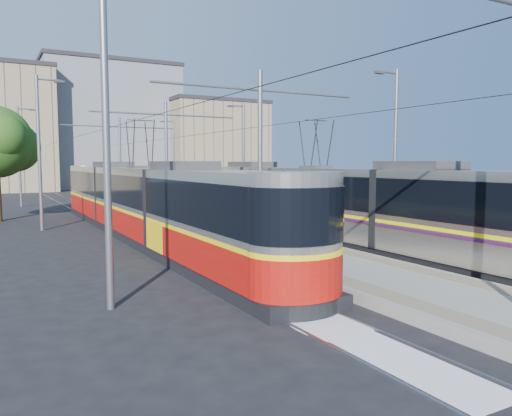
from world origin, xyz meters
TOP-DOWN VIEW (x-y plane):
  - ground at (0.00, 0.00)m, footprint 160.00×160.00m
  - platform at (0.00, 17.00)m, footprint 4.00×50.00m
  - tactile_strip_left at (-1.45, 17.00)m, footprint 0.70×50.00m
  - tactile_strip_right at (1.45, 17.00)m, footprint 0.70×50.00m
  - rails at (0.00, 17.00)m, footprint 8.71×70.00m
  - track_arrow at (-3.60, -3.00)m, footprint 1.20×5.00m
  - tram_left at (-3.60, 12.99)m, footprint 2.43×28.33m
  - tram_right at (3.60, 9.10)m, footprint 2.43×31.67m
  - catenary at (0.00, 14.15)m, footprint 9.20×70.00m
  - street_lamps at (-0.00, 21.00)m, footprint 15.18×38.22m
  - shelter at (0.98, 15.45)m, footprint 0.72×1.01m
  - tree at (-9.10, 23.87)m, footprint 4.78×4.42m
  - building_centre at (6.00, 64.00)m, footprint 18.36×14.28m
  - building_right at (20.00, 58.00)m, footprint 14.28×10.20m

SIDE VIEW (x-z plane):
  - ground at x=0.00m, z-range 0.00..0.00m
  - track_arrow at x=-3.60m, z-range 0.00..0.01m
  - rails at x=0.00m, z-range 0.00..0.03m
  - platform at x=0.00m, z-range 0.00..0.30m
  - tactile_strip_left at x=-1.45m, z-range 0.30..0.31m
  - tactile_strip_right at x=1.45m, z-range 0.30..0.31m
  - shelter at x=0.98m, z-range 0.35..2.40m
  - tram_left at x=-3.60m, z-range -1.04..4.46m
  - tram_right at x=3.60m, z-range -0.89..4.61m
  - street_lamps at x=0.00m, z-range 0.18..8.18m
  - catenary at x=0.00m, z-range 1.02..8.02m
  - tree at x=-9.10m, z-range 1.22..8.16m
  - building_right at x=20.00m, z-range 0.01..12.54m
  - building_centre at x=6.00m, z-range 0.01..17.42m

